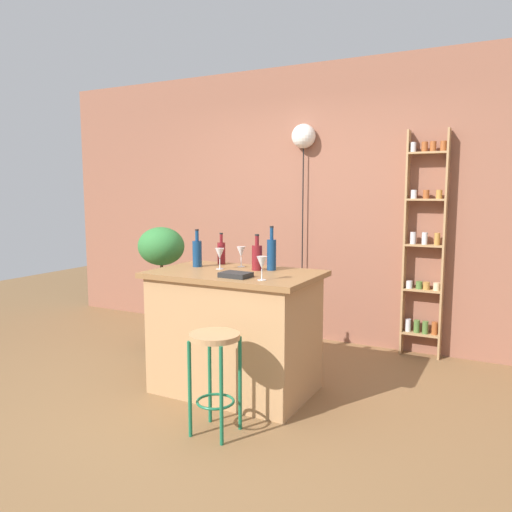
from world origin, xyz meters
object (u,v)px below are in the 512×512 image
object	(u,v)px
potted_plant	(161,254)
bottle_vinegar	(257,257)
bottle_olive_oil	(272,254)
pendant_globe_light	(304,138)
wine_glass_right	(220,254)
wine_glass_left	(262,263)
plant_stool	(163,327)
bottle_soda_blue	(197,253)
wine_glass_center	(241,252)
cookbook	(236,275)
bottle_sauce_amber	(221,252)
spice_shelf	(424,246)
bar_stool	(215,360)

from	to	relation	value
potted_plant	bottle_vinegar	world-z (taller)	bottle_vinegar
bottle_olive_oil	pendant_globe_light	xyz separation A→B (m)	(-0.30, 1.35, 1.00)
wine_glass_right	wine_glass_left	bearing A→B (deg)	-29.48
plant_stool	bottle_soda_blue	distance (m)	1.16
wine_glass_center	bottle_olive_oil	bearing A→B (deg)	-8.62
cookbook	wine_glass_center	bearing A→B (deg)	118.00
pendant_globe_light	bottle_olive_oil	bearing A→B (deg)	-77.59
bottle_soda_blue	wine_glass_center	bearing A→B (deg)	26.11
bottle_soda_blue	bottle_sauce_amber	size ratio (longest dim) A/B	1.16
bottle_sauce_amber	wine_glass_right	size ratio (longest dim) A/B	1.59
plant_stool	bottle_sauce_amber	xyz separation A→B (m)	(0.80, -0.22, 0.79)
cookbook	spice_shelf	bearing A→B (deg)	63.37
bar_stool	bottle_vinegar	bearing A→B (deg)	98.64
wine_glass_center	bottle_sauce_amber	bearing A→B (deg)	162.92
spice_shelf	bottle_sauce_amber	world-z (taller)	spice_shelf
potted_plant	bottle_olive_oil	distance (m)	1.36
wine_glass_left	pendant_globe_light	size ratio (longest dim) A/B	0.07
wine_glass_right	cookbook	bearing A→B (deg)	-42.33
bar_stool	wine_glass_right	world-z (taller)	wine_glass_right
bottle_vinegar	bottle_sauce_amber	bearing A→B (deg)	158.64
bottle_sauce_amber	cookbook	world-z (taller)	bottle_sauce_amber
wine_glass_center	wine_glass_right	bearing A→B (deg)	-116.83
bottle_soda_blue	cookbook	bearing A→B (deg)	-29.33
bottle_vinegar	spice_shelf	bearing A→B (deg)	53.63
bottle_vinegar	wine_glass_left	size ratio (longest dim) A/B	1.69
bottle_soda_blue	pendant_globe_light	bearing A→B (deg)	77.90
potted_plant	wine_glass_right	distance (m)	1.05
bar_stool	potted_plant	size ratio (longest dim) A/B	0.90
plant_stool	wine_glass_left	distance (m)	1.83
bar_stool	bottle_olive_oil	bearing A→B (deg)	91.55
bottle_soda_blue	pendant_globe_light	distance (m)	1.81
spice_shelf	wine_glass_center	size ratio (longest dim) A/B	12.72
bottle_vinegar	wine_glass_right	distance (m)	0.30
bar_stool	wine_glass_left	world-z (taller)	wine_glass_left
potted_plant	spice_shelf	bearing A→B (deg)	24.06
bottle_soda_blue	pendant_globe_light	world-z (taller)	pendant_globe_light
bottle_olive_oil	spice_shelf	bearing A→B (deg)	55.45
bottle_olive_oil	bottle_soda_blue	world-z (taller)	bottle_olive_oil
bottle_olive_oil	bottle_vinegar	xyz separation A→B (m)	(-0.10, -0.05, -0.02)
bottle_vinegar	pendant_globe_light	world-z (taller)	pendant_globe_light
bottle_olive_oil	cookbook	bearing A→B (deg)	-101.90
plant_stool	pendant_globe_light	size ratio (longest dim) A/B	0.21
bottle_sauce_amber	potted_plant	bearing A→B (deg)	164.84
spice_shelf	cookbook	size ratio (longest dim) A/B	9.93
bar_stool	cookbook	bearing A→B (deg)	103.40
wine_glass_left	bottle_sauce_amber	bearing A→B (deg)	140.37
spice_shelf	wine_glass_center	bearing A→B (deg)	-133.23
bar_stool	potted_plant	bearing A→B (deg)	138.35
plant_stool	wine_glass_left	size ratio (longest dim) A/B	2.88
bottle_olive_oil	wine_glass_right	distance (m)	0.41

